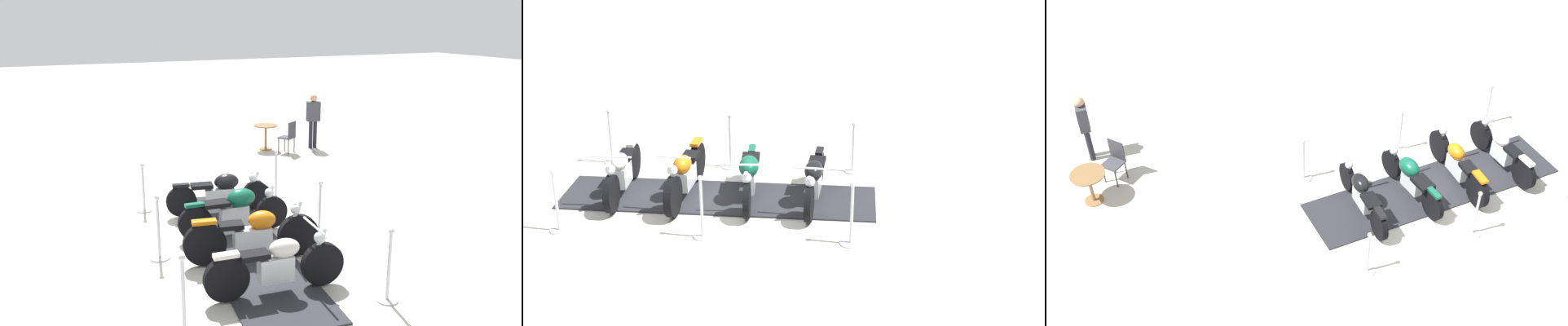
{
  "view_description": "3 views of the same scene",
  "coord_description": "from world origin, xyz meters",
  "views": [
    {
      "loc": [
        3.28,
        8.18,
        3.98
      ],
      "look_at": [
        -1.22,
        -1.97,
        0.93
      ],
      "focal_mm": 36.91,
      "sensor_mm": 36.0,
      "label": 1
    },
    {
      "loc": [
        -12.45,
        -1.04,
        5.94
      ],
      "look_at": [
        -0.51,
        -1.19,
        0.91
      ],
      "focal_mm": 52.13,
      "sensor_mm": 36.0,
      "label": 2
    },
    {
      "loc": [
        8.24,
        -8.06,
        10.29
      ],
      "look_at": [
        -1.36,
        -2.37,
        0.75
      ],
      "focal_mm": 48.15,
      "sensor_mm": 36.0,
      "label": 3
    }
  ],
  "objects": [
    {
      "name": "display_platform",
      "position": [
        0.0,
        0.0,
        0.02
      ],
      "size": [
        2.01,
        5.81,
        0.03
      ],
      "primitive_type": "cube",
      "rotation": [
        0.0,
        0.0,
        -1.68
      ],
      "color": "#28282D",
      "rests_on": "ground_plane"
    },
    {
      "name": "stanchion_left_mid",
      "position": [
        1.46,
        -0.16,
        0.34
      ],
      "size": [
        0.35,
        0.35,
        1.13
      ],
      "color": "silver",
      "rests_on": "ground_plane"
    },
    {
      "name": "motorcycle_black",
      "position": [
        -0.23,
        -1.73,
        0.48
      ],
      "size": [
        2.18,
        0.66,
        0.92
      ],
      "rotation": [
        0.0,
        0.0,
        -3.31
      ],
      "color": "black",
      "rests_on": "display_platform"
    },
    {
      "name": "stanchion_right_mid",
      "position": [
        -1.46,
        0.16,
        0.38
      ],
      "size": [
        0.3,
        0.3,
        1.1
      ],
      "color": "silver",
      "rests_on": "ground_plane"
    },
    {
      "name": "stanchion_right_rear",
      "position": [
        -1.72,
        -2.25,
        0.33
      ],
      "size": [
        0.36,
        0.36,
        1.09
      ],
      "color": "silver",
      "rests_on": "ground_plane"
    },
    {
      "name": "stanchion_right_front",
      "position": [
        -1.21,
        2.56,
        0.37
      ],
      "size": [
        0.33,
        0.33,
        1.12
      ],
      "color": "silver",
      "rests_on": "ground_plane"
    },
    {
      "name": "stanchion_left_front",
      "position": [
        1.72,
        2.25,
        0.38
      ],
      "size": [
        0.33,
        0.33,
        1.15
      ],
      "color": "silver",
      "rests_on": "ground_plane"
    },
    {
      "name": "ground_plane",
      "position": [
        0.0,
        0.0,
        0.0
      ],
      "size": [
        80.0,
        80.0,
        0.0
      ],
      "primitive_type": "plane",
      "color": "beige"
    },
    {
      "name": "motorcycle_forest",
      "position": [
        -0.11,
        -0.58,
        0.51
      ],
      "size": [
        2.14,
        0.63,
        0.94
      ],
      "rotation": [
        0.0,
        0.0,
        -3.18
      ],
      "color": "black",
      "rests_on": "display_platform"
    },
    {
      "name": "stanchion_left_rear",
      "position": [
        1.21,
        -2.56,
        0.34
      ],
      "size": [
        0.32,
        0.32,
        1.04
      ],
      "color": "silver",
      "rests_on": "ground_plane"
    },
    {
      "name": "motorcycle_copper",
      "position": [
        0.03,
        0.58,
        0.48
      ],
      "size": [
        2.31,
        0.67,
        1.04
      ],
      "rotation": [
        0.0,
        0.0,
        -3.31
      ],
      "color": "black",
      "rests_on": "display_platform"
    },
    {
      "name": "motorcycle_cream",
      "position": [
        0.15,
        1.74,
        0.48
      ],
      "size": [
        2.18,
        0.72,
        0.99
      ],
      "rotation": [
        0.0,
        0.0,
        -3.22
      ],
      "color": "black",
      "rests_on": "display_platform"
    }
  ]
}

